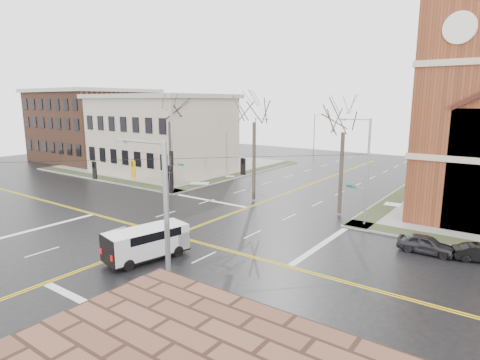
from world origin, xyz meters
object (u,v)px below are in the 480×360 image
Objects in this scene: cargo_van at (150,240)px; tree_nw_near at (254,117)px; streetlight_north_a at (256,143)px; streetlight_north_b at (315,134)px; signal_pole_nw at (173,150)px; tree_nw_far at (169,117)px; tree_ne at (343,127)px; parked_car_a at (426,244)px; signal_pole_se at (165,250)px; signal_pole_ne at (365,169)px.

cargo_van is 0.48× the size of tree_nw_near.
streetlight_north_a is 1.00× the size of streetlight_north_b.
cargo_van is at bearing -49.57° from signal_pole_nw.
tree_nw_far is (-2.64, -15.02, 4.16)m from streetlight_north_a.
tree_ne is at bearing 1.39° from tree_nw_near.
signal_pole_nw is 2.36× the size of parked_car_a.
cargo_van is 0.52× the size of tree_ne.
cargo_van is at bearing -48.21° from tree_nw_far.
streetlight_north_a is 18.13m from tree_nw_near.
signal_pole_nw is at bearing -92.32° from streetlight_north_a.
tree_nw_near is at bearing -178.61° from tree_ne.
signal_pole_se is at bearing -25.16° from cargo_van.
tree_ne is (-8.72, 5.64, 7.61)m from parked_car_a.
streetlight_north_a is at bearing 87.68° from signal_pole_nw.
parked_car_a is 31.90m from tree_nw_far.
tree_ne is at bearing 56.77° from parked_car_a.
streetlight_north_b is 2.10× the size of parked_car_a.
parked_car_a is at bearing 73.20° from signal_pole_se.
tree_ne is (-2.88, 24.96, 3.31)m from signal_pole_se.
tree_ne is (21.74, 0.49, -0.37)m from tree_nw_far.
signal_pole_ne is 0.79× the size of tree_ne.
streetlight_north_b is 1.34× the size of cargo_van.
streetlight_north_a is (-21.97, 39.50, -0.48)m from signal_pole_se.
signal_pole_ne is at bearing 0.00° from signal_pole_nw.
signal_pole_se is 1.51× the size of cargo_van.
tree_nw_far is at bearing 176.57° from signal_pole_ne.
signal_pole_se is (22.64, -23.00, 0.00)m from signal_pole_nw.
tree_ne is (6.36, 17.69, 6.99)m from cargo_van.
tree_ne reaches higher than parked_car_a.
cargo_van is (12.73, -52.23, -3.20)m from streetlight_north_b.
cargo_van is at bearing 141.80° from signal_pole_se.
streetlight_north_b is 53.85m from cargo_van.
streetlight_north_b is at bearing 121.05° from signal_pole_ne.
streetlight_north_b is at bearing 118.93° from tree_ne.
signal_pole_ne is 18.61m from cargo_van.
tree_ne is (19.09, -34.54, 3.79)m from streetlight_north_b.
tree_ne reaches higher than signal_pole_nw.
tree_nw_near reaches higher than tree_nw_far.
streetlight_north_b is at bearing 88.95° from signal_pole_nw.
streetlight_north_a is (-21.97, 16.50, -0.48)m from signal_pole_ne.
signal_pole_nw is at bearing 143.47° from cargo_van.
tree_nw_far reaches higher than streetlight_north_a.
tree_ne reaches higher than streetlight_north_a.
tree_ne is (19.09, -14.54, 3.79)m from streetlight_north_a.
signal_pole_ne reaches higher than parked_car_a.
streetlight_north_a is at bearing 143.10° from signal_pole_ne.
parked_car_a is 0.32× the size of tree_nw_far.
tree_ne is at bearing -37.29° from streetlight_north_a.
signal_pole_se is 1.12× the size of streetlight_north_a.
signal_pole_se is at bearing -45.45° from signal_pole_nw.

